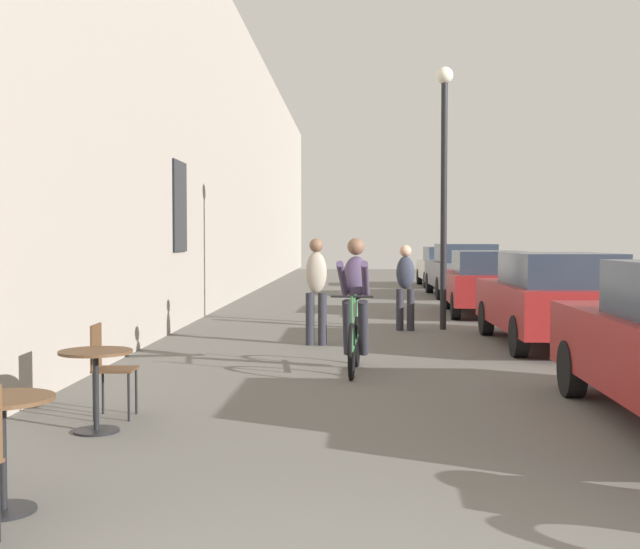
# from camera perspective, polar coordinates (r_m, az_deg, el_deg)

# --- Properties ---
(building_facade_left) EXTENTS (0.54, 68.00, 8.15)m
(building_facade_left) POSITION_cam_1_polar(r_m,az_deg,el_deg) (17.49, -9.49, 10.23)
(building_facade_left) COLOR gray
(building_facade_left) RESTS_ON ground_plane
(cafe_table_near) EXTENTS (0.64, 0.64, 0.72)m
(cafe_table_near) POSITION_cam_1_polar(r_m,az_deg,el_deg) (5.53, -21.17, -9.95)
(cafe_table_near) COLOR black
(cafe_table_near) RESTS_ON ground_plane
(cafe_table_mid) EXTENTS (0.64, 0.64, 0.72)m
(cafe_table_mid) POSITION_cam_1_polar(r_m,az_deg,el_deg) (7.52, -15.27, -6.60)
(cafe_table_mid) COLOR black
(cafe_table_mid) RESTS_ON ground_plane
(cafe_chair_mid_toward_street) EXTENTS (0.40, 0.40, 0.89)m
(cafe_chair_mid_toward_street) POSITION_cam_1_polar(r_m,az_deg,el_deg) (8.09, -14.53, -5.99)
(cafe_chair_mid_toward_street) COLOR black
(cafe_chair_mid_toward_street) RESTS_ON ground_plane
(cyclist_on_bicycle) EXTENTS (0.52, 1.76, 1.74)m
(cyclist_on_bicycle) POSITION_cam_1_polar(r_m,az_deg,el_deg) (10.58, 2.45, -2.34)
(cyclist_on_bicycle) COLOR black
(cyclist_on_bicycle) RESTS_ON ground_plane
(pedestrian_near) EXTENTS (0.35, 0.26, 1.71)m
(pedestrian_near) POSITION_cam_1_polar(r_m,az_deg,el_deg) (13.11, -0.27, -0.74)
(pedestrian_near) COLOR #26262D
(pedestrian_near) RESTS_ON ground_plane
(pedestrian_mid) EXTENTS (0.35, 0.25, 1.59)m
(pedestrian_mid) POSITION_cam_1_polar(r_m,az_deg,el_deg) (15.33, 5.94, -0.56)
(pedestrian_mid) COLOR #26262D
(pedestrian_mid) RESTS_ON ground_plane
(street_lamp) EXTENTS (0.32, 0.32, 4.90)m
(street_lamp) POSITION_cam_1_polar(r_m,az_deg,el_deg) (15.64, 8.59, 7.61)
(street_lamp) COLOR black
(street_lamp) RESTS_ON ground_plane
(parked_car_second) EXTENTS (1.80, 4.20, 1.49)m
(parked_car_second) POSITION_cam_1_polar(r_m,az_deg,el_deg) (13.52, 15.82, -1.56)
(parked_car_second) COLOR maroon
(parked_car_second) RESTS_ON ground_plane
(parked_car_third) EXTENTS (1.85, 4.12, 1.44)m
(parked_car_third) POSITION_cam_1_polar(r_m,az_deg,el_deg) (18.85, 11.41, -0.48)
(parked_car_third) COLOR maroon
(parked_car_third) RESTS_ON ground_plane
(parked_car_fourth) EXTENTS (1.90, 4.42, 1.56)m
(parked_car_fourth) POSITION_cam_1_polar(r_m,az_deg,el_deg) (24.81, 9.87, 0.37)
(parked_car_fourth) COLOR #595960
(parked_car_fourth) RESTS_ON ground_plane
(parked_car_fifth) EXTENTS (1.75, 4.05, 1.43)m
(parked_car_fifth) POSITION_cam_1_polar(r_m,az_deg,el_deg) (29.99, 8.62, 0.60)
(parked_car_fifth) COLOR beige
(parked_car_fifth) RESTS_ON ground_plane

